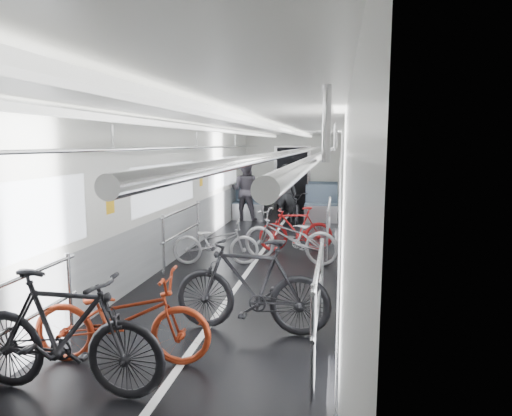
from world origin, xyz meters
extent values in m
cube|color=black|center=(0.00, 0.00, 0.00)|extent=(3.00, 14.00, 0.01)
cube|color=white|center=(0.00, 0.00, 2.40)|extent=(3.00, 14.00, 0.02)
cube|color=silver|center=(-1.50, 0.00, 1.20)|extent=(0.02, 14.00, 2.40)
cube|color=silver|center=(1.50, 0.00, 1.20)|extent=(0.02, 14.00, 2.40)
cube|color=silver|center=(0.00, 7.00, 1.20)|extent=(3.00, 0.02, 2.40)
cube|color=white|center=(0.00, 0.00, 0.01)|extent=(0.08, 13.80, 0.01)
cube|color=gray|center=(-1.47, 0.00, 0.45)|extent=(0.01, 13.90, 0.90)
cube|color=gray|center=(1.47, 0.00, 0.45)|extent=(0.01, 13.90, 0.90)
cube|color=white|center=(-1.47, 0.00, 1.40)|extent=(0.01, 10.80, 0.75)
cube|color=white|center=(1.47, 0.00, 1.40)|extent=(0.01, 10.80, 0.75)
cube|color=white|center=(-0.55, 0.00, 2.34)|extent=(0.14, 13.40, 0.05)
cube|color=white|center=(0.55, 0.00, 2.34)|extent=(0.14, 13.40, 0.05)
cube|color=black|center=(0.00, 6.94, 1.00)|extent=(0.95, 0.10, 2.00)
imported|color=maroon|center=(-0.57, -3.55, 0.46)|extent=(1.80, 0.81, 0.91)
imported|color=black|center=(-0.79, -4.15, 0.54)|extent=(1.80, 0.51, 1.08)
imported|color=#A4A4A9|center=(-0.65, 0.16, 0.40)|extent=(1.59, 0.77, 0.80)
imported|color=black|center=(0.52, -2.60, 0.54)|extent=(1.81, 0.58, 1.08)
imported|color=#9D9CA1|center=(0.62, 0.53, 0.47)|extent=(1.90, 1.06, 0.94)
imported|color=#A31414|center=(0.65, 1.42, 0.44)|extent=(1.53, 0.75, 0.88)
imported|color=black|center=(0.32, 4.80, 0.42)|extent=(0.82, 1.68, 0.85)
imported|color=black|center=(0.05, 4.80, 0.80)|extent=(0.62, 0.44, 1.59)
imported|color=#302C33|center=(-1.09, 4.89, 0.84)|extent=(0.89, 0.74, 1.68)
camera|label=1|loc=(1.46, -7.46, 2.12)|focal=32.00mm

